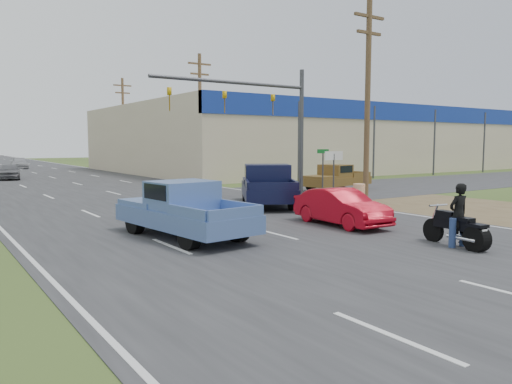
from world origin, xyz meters
TOP-DOWN VIEW (x-y plane):
  - main_road at (0.00, 40.00)m, footprint 15.00×180.00m
  - cross_road at (0.00, 18.00)m, footprint 120.00×10.00m
  - dirt_verge at (11.00, 10.00)m, footprint 8.00×18.00m
  - big_box_store at (32.00, 39.93)m, footprint 50.00×28.10m
  - utility_pole_1 at (9.50, 13.00)m, footprint 2.00×0.28m
  - utility_pole_2 at (9.50, 31.00)m, footprint 2.00×0.28m
  - utility_pole_3 at (9.50, 49.00)m, footprint 2.00×0.28m
  - tree_3 at (55.00, 70.00)m, footprint 8.40×8.40m
  - tree_5 at (30.00, 95.00)m, footprint 7.98×7.98m
  - barrel_0 at (8.00, 12.00)m, footprint 0.56×0.56m
  - barrel_1 at (8.40, 20.50)m, footprint 0.56×0.56m
  - lane_sign at (8.20, 14.00)m, footprint 1.20×0.08m
  - street_name_sign at (8.80, 15.50)m, footprint 0.80×0.08m
  - signal_mast at (5.82, 17.00)m, footprint 9.12×0.40m
  - red_convertible at (2.99, 8.00)m, footprint 1.58×4.02m
  - motorcycle at (3.07, 3.34)m, footprint 0.75×2.26m
  - rider at (3.08, 3.40)m, footprint 0.68×0.49m
  - blue_pickup at (-2.68, 9.17)m, footprint 2.63×5.54m
  - navy_pickup at (4.23, 14.30)m, footprint 4.91×6.18m
  - brown_pickup at (12.04, 17.99)m, footprint 5.07×2.50m
  - distant_car_grey at (-3.36, 39.57)m, footprint 2.11×4.08m
  - distant_car_silver at (0.25, 58.00)m, footprint 2.07×4.35m

SIDE VIEW (x-z plane):
  - dirt_verge at x=11.00m, z-range 0.00..0.01m
  - cross_road at x=0.00m, z-range 0.00..0.02m
  - main_road at x=0.00m, z-range 0.00..0.02m
  - barrel_0 at x=8.00m, z-range 0.00..1.00m
  - barrel_1 at x=8.40m, z-range 0.00..1.00m
  - motorcycle at x=3.07m, z-range -0.06..1.08m
  - distant_car_silver at x=0.25m, z-range 0.00..1.23m
  - red_convertible at x=2.99m, z-range 0.00..1.30m
  - distant_car_grey at x=-3.36m, z-range 0.00..1.33m
  - brown_pickup at x=12.04m, z-range 0.01..1.62m
  - rider at x=3.08m, z-range 0.00..1.72m
  - blue_pickup at x=-2.68m, z-range 0.01..1.78m
  - navy_pickup at x=4.23m, z-range 0.01..1.95m
  - street_name_sign at x=8.80m, z-range 0.30..2.91m
  - lane_sign at x=8.20m, z-range 0.64..3.16m
  - big_box_store at x=32.00m, z-range 0.01..6.61m
  - signal_mast at x=5.82m, z-range 1.30..8.30m
  - utility_pole_1 at x=9.50m, z-range 0.32..10.32m
  - utility_pole_2 at x=9.50m, z-range 0.32..10.32m
  - utility_pole_3 at x=9.50m, z-range 0.32..10.32m
  - tree_5 at x=30.00m, z-range 0.94..10.82m
  - tree_3 at x=55.00m, z-range 0.99..11.39m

